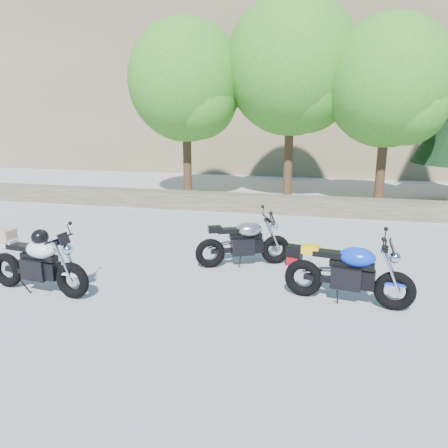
{
  "coord_description": "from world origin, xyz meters",
  "views": [
    {
      "loc": [
        2.0,
        -6.72,
        2.76
      ],
      "look_at": [
        0.2,
        1.0,
        0.75
      ],
      "focal_mm": 35.0,
      "sensor_mm": 36.0,
      "label": 1
    }
  ],
  "objects": [
    {
      "name": "ground",
      "position": [
        0.0,
        0.0,
        0.0
      ],
      "size": [
        90.0,
        90.0,
        0.0
      ],
      "primitive_type": "plane",
      "color": "#949399",
      "rests_on": "ground"
    },
    {
      "name": "stone_wall",
      "position": [
        0.0,
        5.5,
        0.25
      ],
      "size": [
        22.0,
        0.55,
        0.5
      ],
      "primitive_type": "cube",
      "color": "#493F31",
      "rests_on": "ground"
    },
    {
      "name": "hillside",
      "position": [
        3.0,
        28.0,
        7.5
      ],
      "size": [
        80.0,
        30.0,
        15.0
      ],
      "primitive_type": "cube",
      "color": "brown",
      "rests_on": "ground"
    },
    {
      "name": "tree_decid_left",
      "position": [
        -2.39,
        7.14,
        3.63
      ],
      "size": [
        3.67,
        3.67,
        5.62
      ],
      "color": "#382314",
      "rests_on": "ground"
    },
    {
      "name": "tree_decid_mid",
      "position": [
        0.91,
        7.54,
        4.04
      ],
      "size": [
        4.08,
        4.08,
        6.24
      ],
      "color": "#382314",
      "rests_on": "ground"
    },
    {
      "name": "tree_decid_right",
      "position": [
        3.71,
        6.94,
        3.5
      ],
      "size": [
        3.54,
        3.54,
        5.41
      ],
      "color": "#382314",
      "rests_on": "ground"
    },
    {
      "name": "silver_bike",
      "position": [
        0.61,
        0.89,
        0.44
      ],
      "size": [
        1.7,
        0.87,
        0.9
      ],
      "rotation": [
        0.0,
        0.0,
        0.41
      ],
      "color": "black",
      "rests_on": "ground"
    },
    {
      "name": "white_bike",
      "position": [
        -2.33,
        -1.08,
        0.51
      ],
      "size": [
        1.88,
        0.6,
        1.04
      ],
      "rotation": [
        0.0,
        0.0,
        -0.13
      ],
      "color": "black",
      "rests_on": "ground"
    },
    {
      "name": "blue_bike",
      "position": [
        2.42,
        -0.39,
        0.47
      ],
      "size": [
        1.91,
        0.61,
        0.96
      ],
      "rotation": [
        0.0,
        0.0,
        -0.16
      ],
      "color": "black",
      "rests_on": "ground"
    },
    {
      "name": "backpack",
      "position": [
        1.51,
        1.15,
        0.18
      ],
      "size": [
        0.32,
        0.29,
        0.37
      ],
      "rotation": [
        0.0,
        0.0,
        -0.24
      ],
      "color": "black",
      "rests_on": "ground"
    }
  ]
}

